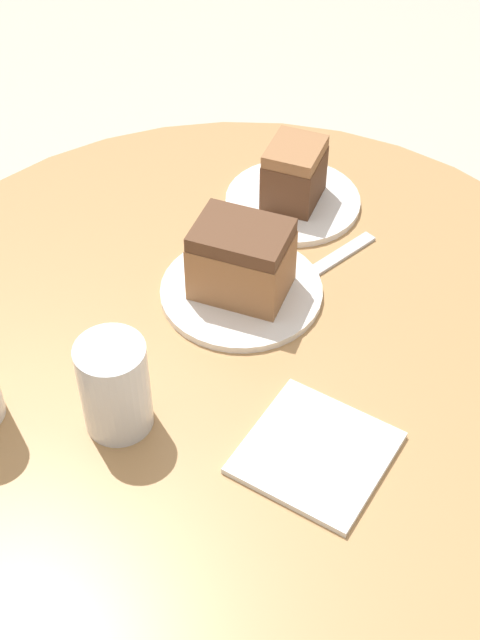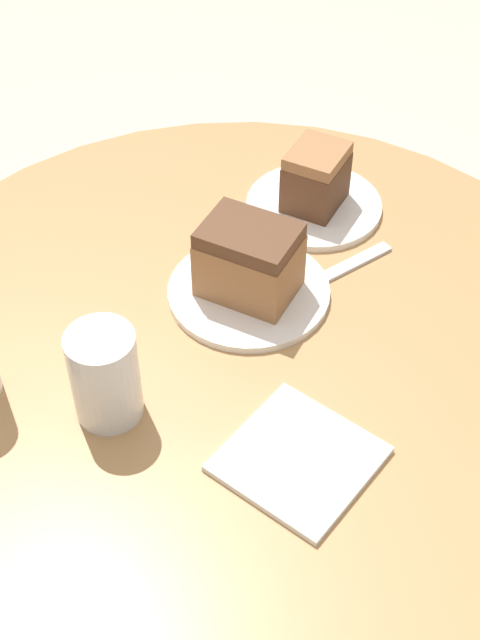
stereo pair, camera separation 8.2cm
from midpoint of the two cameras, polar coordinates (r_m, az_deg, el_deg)
The scene contains 9 objects.
ground_plane at distance 1.73m, azimuth 1.43°, elevation -19.22°, with size 8.00×8.00×0.00m, color beige.
table at distance 1.22m, azimuth 1.93°, elevation -7.39°, with size 0.97×0.97×0.77m.
plate_near at distance 1.14m, azimuth 2.62°, elevation 1.75°, with size 0.21×0.21×0.01m.
plate_far at distance 1.28m, azimuth 6.59°, elevation 7.22°, with size 0.19×0.19×0.01m.
cake_slice_near at distance 1.10m, azimuth 2.71°, elevation 3.77°, with size 0.14×0.12×0.10m.
cake_slice_far at distance 1.25m, azimuth 6.77°, elevation 8.99°, with size 0.10×0.10×0.09m.
glass_water at distance 0.98m, azimuth -6.27°, elevation -3.83°, with size 0.08×0.08×0.12m.
napkin_stack at distance 0.97m, azimuth 6.21°, elevation -8.94°, with size 0.17×0.17×0.01m.
fork at distance 1.19m, azimuth 8.41°, elevation 3.13°, with size 0.04×0.17×0.00m.
Camera 2 is at (0.55, -0.49, 1.56)m, focal length 50.00 mm.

